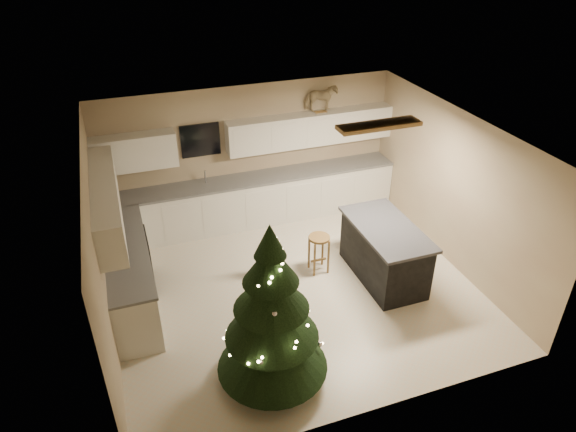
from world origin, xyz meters
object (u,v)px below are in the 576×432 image
(christmas_tree, at_px, (272,321))
(toddler, at_px, (273,254))
(island, at_px, (384,252))
(bar_stool, at_px, (319,245))
(rocking_horse, at_px, (321,98))

(christmas_tree, distance_m, toddler, 2.24)
(island, height_order, bar_stool, island)
(bar_stool, bearing_deg, toddler, 169.90)
(island, xyz_separation_m, bar_stool, (-0.93, 0.50, 0.02))
(island, bearing_deg, christmas_tree, -148.80)
(bar_stool, xyz_separation_m, rocking_horse, (0.81, 2.00, 1.76))
(bar_stool, xyz_separation_m, toddler, (-0.75, 0.13, -0.09))
(toddler, bearing_deg, island, -41.56)
(island, xyz_separation_m, christmas_tree, (-2.36, -1.43, 0.48))
(toddler, bearing_deg, bar_stool, -30.98)
(bar_stool, distance_m, toddler, 0.77)
(bar_stool, distance_m, christmas_tree, 2.44)
(christmas_tree, height_order, toddler, christmas_tree)
(christmas_tree, bearing_deg, island, 31.20)
(island, bearing_deg, bar_stool, 151.69)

